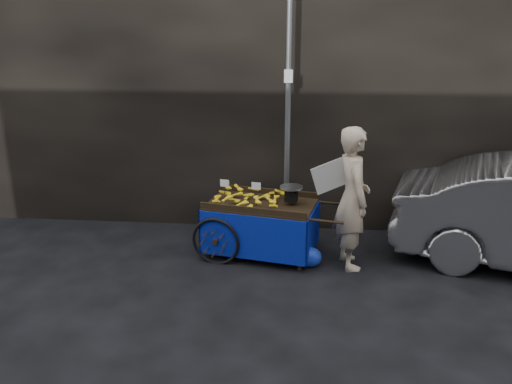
# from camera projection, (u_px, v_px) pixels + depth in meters

# --- Properties ---
(ground) EXTENTS (80.00, 80.00, 0.00)m
(ground) POSITION_uv_depth(u_px,v_px,m) (259.00, 272.00, 6.51)
(ground) COLOR black
(ground) RESTS_ON ground
(building_wall) EXTENTS (13.50, 2.00, 5.00)m
(building_wall) POSITION_uv_depth(u_px,v_px,m) (297.00, 63.00, 8.18)
(building_wall) COLOR black
(building_wall) RESTS_ON ground
(street_pole) EXTENTS (0.12, 0.10, 4.00)m
(street_pole) POSITION_uv_depth(u_px,v_px,m) (288.00, 104.00, 7.11)
(street_pole) COLOR slate
(street_pole) RESTS_ON ground
(banana_cart) EXTENTS (2.15, 1.28, 1.09)m
(banana_cart) POSITION_uv_depth(u_px,v_px,m) (258.00, 208.00, 6.88)
(banana_cart) COLOR black
(banana_cart) RESTS_ON ground
(vendor) EXTENTS (0.85, 0.76, 1.88)m
(vendor) POSITION_uv_depth(u_px,v_px,m) (352.00, 198.00, 6.43)
(vendor) COLOR #C1AC8F
(vendor) RESTS_ON ground
(plastic_bag) EXTENTS (0.30, 0.24, 0.27)m
(plastic_bag) POSITION_uv_depth(u_px,v_px,m) (310.00, 257.00, 6.62)
(plastic_bag) COLOR #1935BE
(plastic_bag) RESTS_ON ground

